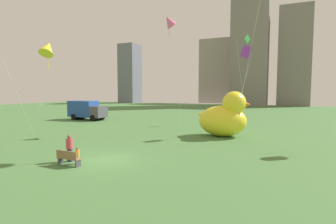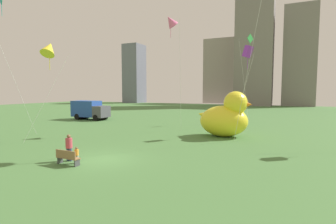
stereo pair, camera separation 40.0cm
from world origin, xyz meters
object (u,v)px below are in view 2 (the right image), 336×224
at_px(box_truck, 90,110).
at_px(kite_purple, 248,52).
at_px(kite_pink, 171,21).
at_px(person_adult, 69,146).
at_px(kite_green, 250,42).
at_px(giant_inflatable_duck, 226,117).
at_px(kite_teal, 2,5).
at_px(kite_yellow, 49,49).
at_px(park_bench, 67,157).
at_px(person_child, 77,154).

distance_m(box_truck, kite_purple, 24.94).
bearing_deg(kite_pink, person_adult, -94.79).
height_order(kite_purple, kite_green, kite_green).
relative_size(person_adult, giant_inflatable_duck, 0.32).
xyz_separation_m(kite_teal, kite_green, (21.17, 19.75, -1.88)).
relative_size(person_adult, box_truck, 0.28).
relative_size(kite_pink, kite_green, 1.03).
bearing_deg(kite_purple, kite_green, 96.02).
bearing_deg(kite_yellow, park_bench, -34.92).
xyz_separation_m(kite_yellow, kite_green, (12.69, 21.77, 3.18)).
bearing_deg(box_truck, person_child, -50.74).
bearing_deg(kite_yellow, box_truck, 121.92).
relative_size(kite_purple, kite_green, 0.73).
xyz_separation_m(giant_inflatable_duck, kite_pink, (-6.02, 0.65, 9.77)).
bearing_deg(kite_teal, kite_pink, 29.18).
height_order(box_truck, kite_purple, kite_purple).
bearing_deg(park_bench, person_adult, 128.15).
relative_size(person_child, giant_inflatable_duck, 0.19).
height_order(kite_purple, kite_teal, kite_teal).
height_order(person_child, giant_inflatable_duck, giant_inflatable_duck).
bearing_deg(kite_pink, giant_inflatable_duck, -6.19).
height_order(park_bench, giant_inflatable_duck, giant_inflatable_duck).
bearing_deg(person_child, kite_purple, 61.29).
relative_size(person_adult, person_child, 1.67).
height_order(person_adult, kite_teal, kite_teal).
height_order(park_bench, kite_teal, kite_teal).
height_order(giant_inflatable_duck, box_truck, giant_inflatable_duck).
height_order(giant_inflatable_duck, kite_yellow, kite_yellow).
bearing_deg(kite_yellow, kite_green, 59.76).
height_order(person_child, kite_yellow, kite_yellow).
distance_m(person_adult, box_truck, 23.97).
bearing_deg(person_child, kite_yellow, 149.78).
xyz_separation_m(person_adult, person_child, (0.84, -0.24, -0.37)).
bearing_deg(giant_inflatable_duck, kite_green, 87.38).
bearing_deg(box_truck, person_adult, -51.92).
bearing_deg(kite_yellow, giant_inflatable_duck, 38.10).
relative_size(person_child, kite_teal, 0.07).
bearing_deg(kite_teal, kite_yellow, -13.39).
bearing_deg(kite_purple, kite_yellow, -141.01).
bearing_deg(kite_pink, kite_green, 60.43).
relative_size(person_child, kite_purple, 0.11).
height_order(box_truck, kite_pink, kite_pink).
height_order(person_adult, person_child, person_adult).
distance_m(person_adult, kite_green, 27.93).
height_order(person_adult, kite_pink, kite_pink).
relative_size(person_adult, kite_teal, 0.12).
distance_m(person_adult, kite_purple, 18.30).
height_order(kite_pink, kite_green, kite_pink).
bearing_deg(kite_purple, person_child, -118.71).
distance_m(park_bench, person_adult, 1.04).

